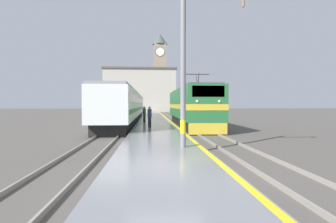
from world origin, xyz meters
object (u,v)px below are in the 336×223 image
object	(u,v)px
locomotive_train	(190,107)
second_waiting_passenger	(150,116)
person_on_platform	(144,114)
catenary_mast	(186,61)
clock_tower	(160,70)
passenger_train	(128,106)

from	to	relation	value
locomotive_train	second_waiting_passenger	xyz separation A→B (m)	(-4.14, -5.35, -0.73)
locomotive_train	person_on_platform	world-z (taller)	locomotive_train
person_on_platform	catenary_mast	bearing A→B (deg)	-82.20
second_waiting_passenger	clock_tower	xyz separation A→B (m)	(3.30, 64.72, 12.20)
catenary_mast	person_on_platform	world-z (taller)	catenary_mast
passenger_train	second_waiting_passenger	bearing A→B (deg)	-77.71
passenger_train	person_on_platform	xyz separation A→B (m)	(2.24, -6.80, -0.79)
catenary_mast	clock_tower	distance (m)	75.20
passenger_train	catenary_mast	distance (m)	23.25
person_on_platform	passenger_train	bearing A→B (deg)	108.23
clock_tower	catenary_mast	bearing A→B (deg)	-91.29
catenary_mast	second_waiting_passenger	bearing A→B (deg)	99.32
passenger_train	person_on_platform	bearing A→B (deg)	-71.77
catenary_mast	second_waiting_passenger	xyz separation A→B (m)	(-1.62, 9.88, -2.85)
locomotive_train	second_waiting_passenger	size ratio (longest dim) A/B	9.90
catenary_mast	person_on_platform	bearing A→B (deg)	97.80
second_waiting_passenger	catenary_mast	bearing A→B (deg)	-80.68
second_waiting_passenger	clock_tower	distance (m)	65.94
catenary_mast	second_waiting_passenger	distance (m)	10.41
passenger_train	person_on_platform	world-z (taller)	passenger_train
passenger_train	catenary_mast	bearing A→B (deg)	-78.99
locomotive_train	catenary_mast	size ratio (longest dim) A/B	2.29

